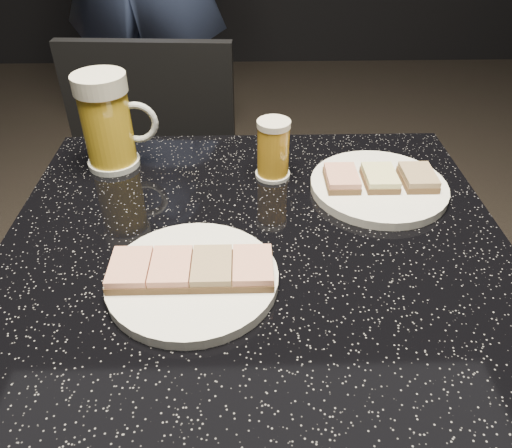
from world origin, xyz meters
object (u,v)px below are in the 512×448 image
object	(u,v)px
plate_large	(193,279)
beer_mug	(108,122)
plate_small	(378,187)
table	(256,368)
beer_tumbler	(273,150)
chair	(152,212)

from	to	relation	value
plate_large	beer_mug	size ratio (longest dim) A/B	1.35
beer_mug	plate_small	bearing A→B (deg)	-12.26
table	beer_tumbler	xyz separation A→B (m)	(0.03, 0.20, 0.29)
plate_small	chair	bearing A→B (deg)	144.45
plate_large	plate_small	xyz separation A→B (m)	(0.28, 0.20, 0.00)
beer_mug	table	bearing A→B (deg)	-46.31
plate_small	plate_large	bearing A→B (deg)	-143.54
plate_small	table	size ratio (longest dim) A/B	0.29
plate_small	chair	xyz separation A→B (m)	(-0.43, 0.31, -0.26)
table	beer_mug	xyz separation A→B (m)	(-0.23, 0.25, 0.32)
beer_tumbler	plate_small	bearing A→B (deg)	-16.74
beer_mug	chair	size ratio (longest dim) A/B	0.18
plate_large	chair	distance (m)	0.60
plate_small	table	bearing A→B (deg)	-142.46
plate_large	beer_tumbler	size ratio (longest dim) A/B	2.17
plate_small	beer_tumbler	distance (m)	0.18
beer_tumbler	chair	distance (m)	0.48
beer_tumbler	chair	size ratio (longest dim) A/B	0.11
chair	beer_mug	bearing A→B (deg)	-89.84
plate_large	chair	size ratio (longest dim) A/B	0.25
table	chair	bearing A→B (deg)	117.03
plate_large	beer_tumbler	xyz separation A→B (m)	(0.11, 0.25, 0.04)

